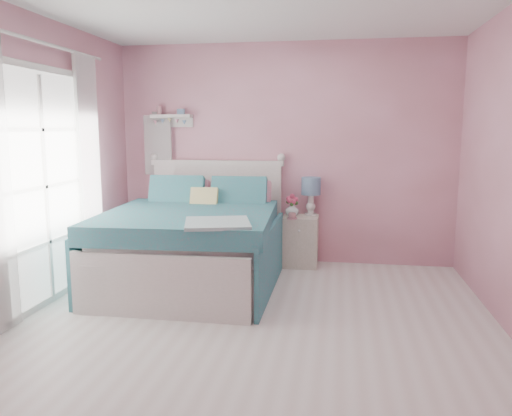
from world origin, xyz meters
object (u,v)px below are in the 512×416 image
(table_lamp, at_px, (311,189))
(vase, at_px, (292,209))
(nightstand, at_px, (300,241))
(teacup, at_px, (292,216))
(bed, at_px, (194,244))

(table_lamp, height_order, vase, table_lamp)
(nightstand, relative_size, table_lamp, 1.31)
(table_lamp, bearing_deg, teacup, -125.45)
(bed, xyz_separation_m, teacup, (0.95, 0.66, 0.21))
(nightstand, relative_size, teacup, 6.78)
(nightstand, xyz_separation_m, teacup, (-0.08, -0.17, 0.33))
(table_lamp, bearing_deg, vase, -156.04)
(table_lamp, height_order, teacup, table_lamp)
(table_lamp, distance_m, teacup, 0.44)
(nightstand, distance_m, teacup, 0.38)
(vase, bearing_deg, nightstand, -4.35)
(vase, bearing_deg, teacup, -84.16)
(bed, bearing_deg, vase, 38.51)
(bed, height_order, vase, bed)
(vase, bearing_deg, table_lamp, 23.96)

